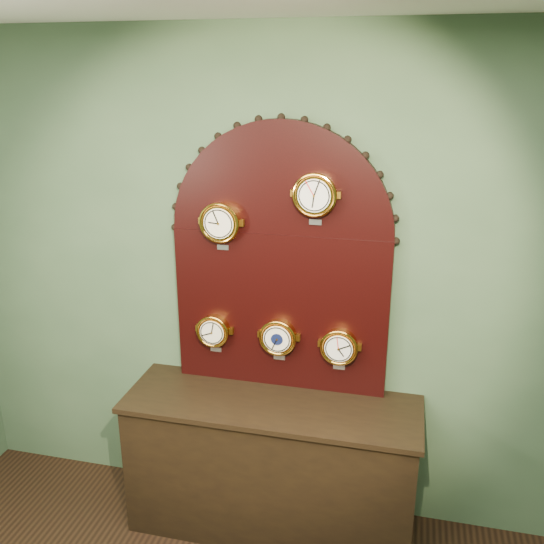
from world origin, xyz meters
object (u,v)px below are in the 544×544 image
(shop_counter, at_px, (271,467))
(arabic_clock, at_px, (315,195))
(display_board, at_px, (281,252))
(barometer, at_px, (278,337))
(hygrometer, at_px, (214,331))
(tide_clock, at_px, (339,347))
(roman_clock, at_px, (220,222))

(shop_counter, bearing_deg, arabic_clock, 38.69)
(display_board, relative_size, arabic_clock, 5.48)
(arabic_clock, distance_m, barometer, 0.83)
(shop_counter, relative_size, barometer, 6.11)
(shop_counter, xyz_separation_m, display_board, (0.00, 0.22, 1.23))
(hygrometer, xyz_separation_m, barometer, (0.38, -0.00, 0.00))
(hygrometer, bearing_deg, tide_clock, -0.03)
(display_board, relative_size, hygrometer, 6.27)
(roman_clock, bearing_deg, shop_counter, -25.90)
(barometer, bearing_deg, arabic_clock, -0.09)
(barometer, bearing_deg, display_board, 92.87)
(arabic_clock, height_order, barometer, arabic_clock)
(display_board, xyz_separation_m, hygrometer, (-0.38, -0.07, -0.47))
(roman_clock, distance_m, hygrometer, 0.64)
(display_board, distance_m, arabic_clock, 0.39)
(shop_counter, bearing_deg, roman_clock, 154.10)
(arabic_clock, xyz_separation_m, barometer, (-0.19, 0.00, -0.81))
(shop_counter, relative_size, display_board, 1.05)
(shop_counter, relative_size, roman_clock, 5.84)
(tide_clock, bearing_deg, barometer, -179.96)
(hygrometer, relative_size, tide_clock, 0.94)
(roman_clock, xyz_separation_m, barometer, (0.32, 0.00, -0.64))
(arabic_clock, bearing_deg, display_board, 160.81)
(roman_clock, relative_size, arabic_clock, 0.98)
(roman_clock, relative_size, barometer, 1.05)
(arabic_clock, relative_size, hygrometer, 1.14)
(display_board, relative_size, tide_clock, 5.90)
(hygrometer, bearing_deg, roman_clock, -0.78)
(tide_clock, bearing_deg, shop_counter, -155.95)
(roman_clock, bearing_deg, barometer, 0.03)
(barometer, bearing_deg, hygrometer, 179.90)
(display_board, xyz_separation_m, barometer, (0.00, -0.07, -0.47))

